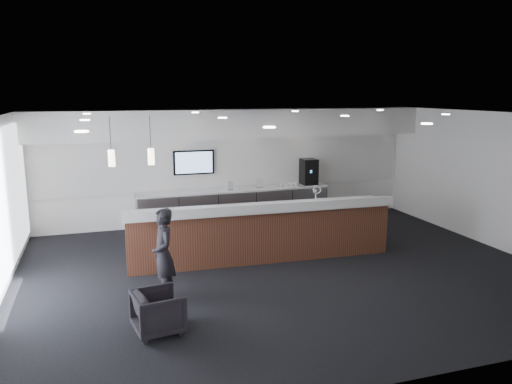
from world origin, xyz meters
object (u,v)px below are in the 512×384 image
object	(u,v)px
coffee_machine	(309,172)
armchair	(158,312)
service_counter	(261,232)
lounge_guest	(163,255)

from	to	relation	value
coffee_machine	armchair	xyz separation A→B (m)	(-4.75, -5.50, -0.98)
service_counter	coffee_machine	size ratio (longest dim) A/B	8.01
service_counter	armchair	xyz separation A→B (m)	(-2.43, -2.65, -0.26)
service_counter	lounge_guest	distance (m)	2.66
lounge_guest	coffee_machine	bearing A→B (deg)	127.61
coffee_machine	lounge_guest	size ratio (longest dim) A/B	0.44
service_counter	armchair	size ratio (longest dim) A/B	8.08
armchair	lounge_guest	bearing A→B (deg)	-20.81
armchair	coffee_machine	bearing A→B (deg)	-49.79
armchair	service_counter	bearing A→B (deg)	-51.59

